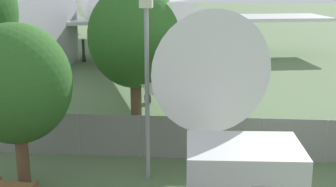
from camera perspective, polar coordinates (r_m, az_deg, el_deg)
The scene contains 5 objects.
perimeter_fence at distance 19.55m, azimuth -3.58°, elevation -5.23°, with size 56.07×0.07×1.81m.
airplane at distance 40.06m, azimuth -6.49°, elevation 9.45°, with size 39.35×48.03×12.93m.
tree_near_hangar at distance 16.76m, azimuth -17.98°, elevation 1.09°, with size 3.79×3.79×5.91m.
tree_far_right at distance 20.97m, azimuth -4.05°, elevation 6.89°, with size 4.20×4.20×7.08m.
light_mast at distance 16.66m, azimuth -2.59°, elevation 2.98°, with size 0.44×0.44×6.69m.
Camera 1 is at (2.69, -8.27, 7.45)m, focal length 50.00 mm.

